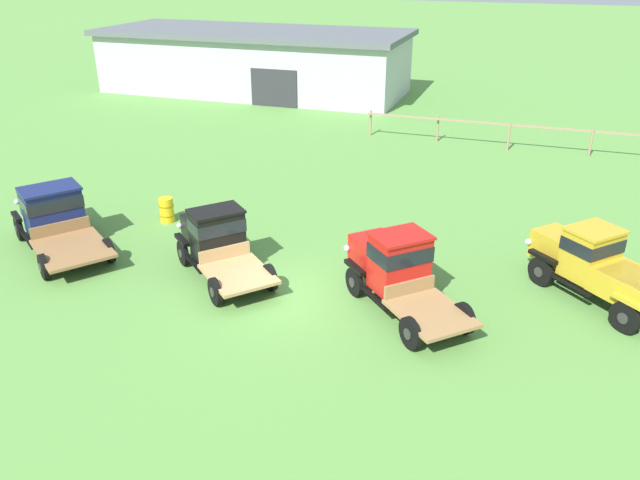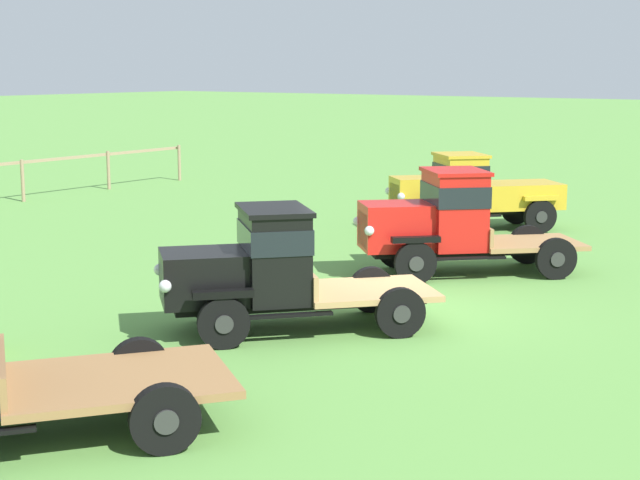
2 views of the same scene
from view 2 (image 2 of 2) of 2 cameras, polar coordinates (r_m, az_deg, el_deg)
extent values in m
plane|color=#5B9342|center=(17.96, 4.31, -4.09)|extent=(240.00, 240.00, 0.00)
cylinder|color=#997F60|center=(33.69, -16.91, 3.32)|extent=(0.12, 0.12, 1.38)
cylinder|color=#997F60|center=(36.33, -12.21, 3.99)|extent=(0.12, 0.12, 1.38)
cylinder|color=#997F60|center=(38.74, -8.19, 4.47)|extent=(0.12, 0.12, 1.38)
cube|color=#997F60|center=(33.88, -17.18, 4.32)|extent=(15.08, 0.08, 0.10)
cylinder|color=black|center=(11.49, -9.02, -10.26)|extent=(0.78, 0.63, 0.82)
cylinder|color=#2D2D2D|center=(11.40, -8.93, -10.44)|extent=(0.25, 0.19, 0.29)
cylinder|color=black|center=(13.40, -10.47, -7.34)|extent=(0.78, 0.63, 0.82)
cylinder|color=#2D2D2D|center=(13.50, -10.53, -7.21)|extent=(0.25, 0.19, 0.29)
cube|color=olive|center=(12.33, -11.72, -7.99)|extent=(3.42, 3.28, 0.10)
cube|color=olive|center=(12.20, -17.99, -7.35)|extent=(1.20, 1.61, 0.44)
cylinder|color=black|center=(15.48, -5.64, -4.83)|extent=(0.73, 0.67, 0.83)
cylinder|color=#2D2D2D|center=(15.39, -5.59, -4.92)|extent=(0.24, 0.22, 0.29)
cylinder|color=black|center=(17.16, -6.38, -3.37)|extent=(0.73, 0.67, 0.83)
cylinder|color=#2D2D2D|center=(17.25, -6.41, -3.30)|extent=(0.24, 0.22, 0.29)
cylinder|color=black|center=(16.08, 4.69, -4.25)|extent=(0.73, 0.67, 0.83)
cylinder|color=#2D2D2D|center=(16.00, 4.79, -4.33)|extent=(0.24, 0.22, 0.29)
cylinder|color=black|center=(17.70, 2.99, -2.90)|extent=(0.73, 0.67, 0.83)
cylinder|color=#2D2D2D|center=(17.79, 2.91, -2.83)|extent=(0.24, 0.22, 0.29)
cube|color=black|center=(16.51, -1.24, -3.55)|extent=(3.78, 3.50, 0.12)
cube|color=black|center=(16.17, -6.79, -2.15)|extent=(1.84, 1.83, 0.85)
cube|color=silver|center=(16.12, -9.12, -2.40)|extent=(0.68, 0.76, 0.64)
sphere|color=silver|center=(15.47, -9.00, -2.68)|extent=(0.20, 0.20, 0.20)
sphere|color=silver|center=(16.75, -9.31, -1.71)|extent=(0.20, 0.20, 0.20)
cube|color=black|center=(15.36, -5.67, -3.15)|extent=(0.85, 0.79, 0.12)
cube|color=black|center=(17.06, -6.41, -1.84)|extent=(0.85, 0.79, 0.12)
cube|color=black|center=(16.27, -2.68, -0.92)|extent=(1.75, 1.80, 1.46)
cube|color=black|center=(16.21, -2.69, 0.22)|extent=(1.80, 1.85, 0.41)
cube|color=black|center=(16.14, -2.70, 1.77)|extent=(1.87, 1.92, 0.08)
cube|color=black|center=(15.64, -1.74, -4.40)|extent=(1.12, 1.02, 0.05)
cube|color=black|center=(17.27, -2.84, -3.02)|extent=(1.12, 1.02, 0.05)
cube|color=tan|center=(16.76, 2.72, -2.97)|extent=(2.83, 2.79, 0.10)
cube|color=tan|center=(16.46, -0.84, -2.38)|extent=(1.16, 1.29, 0.44)
cylinder|color=black|center=(20.05, 5.57, -1.34)|extent=(0.72, 0.73, 0.87)
cylinder|color=#2D2D2D|center=(19.96, 5.64, -1.40)|extent=(0.24, 0.24, 0.31)
cylinder|color=black|center=(21.65, 4.48, -0.48)|extent=(0.72, 0.73, 0.87)
cylinder|color=#2D2D2D|center=(21.74, 4.42, -0.43)|extent=(0.24, 0.24, 0.31)
cylinder|color=black|center=(20.99, 13.57, -1.07)|extent=(0.72, 0.73, 0.87)
cylinder|color=#2D2D2D|center=(20.90, 13.67, -1.11)|extent=(0.24, 0.24, 0.31)
cylinder|color=black|center=(22.53, 11.96, -0.26)|extent=(0.72, 0.73, 0.87)
cylinder|color=#2D2D2D|center=(22.61, 11.88, -0.21)|extent=(0.24, 0.24, 0.31)
cube|color=black|center=(21.21, 8.74, -0.56)|extent=(3.70, 3.75, 0.12)
cube|color=red|center=(20.69, 4.45, 0.81)|extent=(1.86, 1.86, 0.98)
cube|color=silver|center=(20.55, 2.56, 0.63)|extent=(0.70, 0.69, 0.73)
sphere|color=silver|center=(19.93, 2.89, 0.54)|extent=(0.20, 0.20, 0.20)
sphere|color=silver|center=(21.15, 2.20, 1.10)|extent=(0.20, 0.20, 0.20)
cube|color=black|center=(19.96, 5.60, 0.03)|extent=(0.85, 0.86, 0.12)
cube|color=black|center=(21.57, 4.50, 0.79)|extent=(0.85, 0.86, 0.12)
cube|color=red|center=(20.97, 7.83, 1.70)|extent=(1.82, 1.81, 1.59)
cube|color=black|center=(20.92, 7.85, 2.67)|extent=(1.87, 1.86, 0.44)
cube|color=red|center=(20.86, 7.88, 3.97)|extent=(1.94, 1.93, 0.08)
cube|color=black|center=(20.36, 8.72, -1.06)|extent=(1.16, 1.18, 0.05)
cube|color=black|center=(21.92, 7.43, -0.24)|extent=(1.16, 1.18, 0.05)
cube|color=#9E7547|center=(21.60, 11.95, -0.17)|extent=(2.76, 2.77, 0.10)
cube|color=#9E7547|center=(21.22, 9.30, 0.36)|extent=(1.20, 1.18, 0.44)
cylinder|color=black|center=(25.69, 6.61, 1.17)|extent=(0.76, 0.72, 0.89)
cylinder|color=#2D2D2D|center=(25.60, 6.68, 1.13)|extent=(0.25, 0.23, 0.31)
cylinder|color=black|center=(27.19, 5.57, 1.67)|extent=(0.76, 0.72, 0.89)
cylinder|color=#2D2D2D|center=(27.28, 5.51, 1.70)|extent=(0.25, 0.23, 0.31)
cylinder|color=black|center=(26.77, 12.69, 1.34)|extent=(0.76, 0.72, 0.89)
cylinder|color=#2D2D2D|center=(26.68, 12.78, 1.31)|extent=(0.25, 0.23, 0.31)
cylinder|color=black|center=(28.21, 11.37, 1.83)|extent=(0.76, 0.72, 0.89)
cylinder|color=#2D2D2D|center=(28.30, 11.29, 1.85)|extent=(0.25, 0.23, 0.31)
cube|color=black|center=(26.90, 9.04, 1.68)|extent=(3.71, 3.52, 0.12)
cube|color=gold|center=(26.30, 5.69, 2.69)|extent=(1.71, 1.70, 0.89)
cube|color=silver|center=(26.13, 4.39, 2.56)|extent=(0.64, 0.69, 0.67)
sphere|color=silver|center=(25.55, 4.74, 2.54)|extent=(0.20, 0.20, 0.20)
sphere|color=silver|center=(26.69, 4.02, 2.87)|extent=(0.20, 0.20, 0.20)
cube|color=black|center=(25.62, 6.64, 2.26)|extent=(0.89, 0.84, 0.12)
cube|color=black|center=(27.13, 5.58, 2.71)|extent=(0.89, 0.84, 0.12)
cube|color=gold|center=(26.65, 8.16, 3.30)|extent=(1.75, 1.77, 1.42)
cube|color=black|center=(26.61, 8.17, 3.99)|extent=(1.80, 1.82, 0.40)
cube|color=gold|center=(26.57, 8.20, 4.91)|extent=(1.87, 1.89, 0.08)
cube|color=black|center=(26.06, 8.92, 1.38)|extent=(1.21, 1.13, 0.05)
cube|color=black|center=(27.51, 7.78, 1.86)|extent=(1.21, 1.13, 0.05)
cube|color=gold|center=(27.29, 11.41, 2.58)|extent=(2.63, 2.58, 0.69)
cube|color=black|center=(27.25, 11.43, 3.24)|extent=(2.21, 2.18, 0.06)
cube|color=gold|center=(26.70, 12.73, 2.39)|extent=(0.86, 0.81, 0.12)
cube|color=gold|center=(28.15, 11.40, 2.82)|extent=(0.86, 0.81, 0.12)
camera|label=1|loc=(22.66, 53.07, 18.84)|focal=35.00mm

